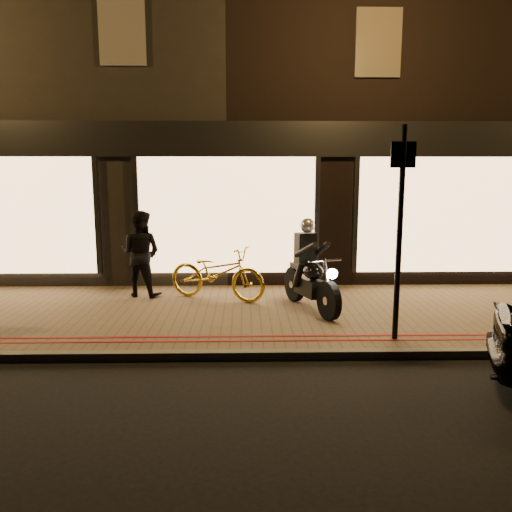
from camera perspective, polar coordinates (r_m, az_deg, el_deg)
The scene contains 9 objects.
ground at distance 6.81m, azimuth -4.40°, elevation -11.88°, with size 90.00×90.00×0.00m, color black.
sidewalk at distance 8.68m, azimuth -3.68°, elevation -6.71°, with size 50.00×4.00×0.12m, color brown.
kerb_stone at distance 6.83m, azimuth -4.39°, elevation -11.26°, with size 50.00×0.14×0.12m, color #59544C.
red_kerb_lines at distance 7.28m, azimuth -4.18°, elevation -9.41°, with size 50.00×0.26×0.01m.
building_row at distance 15.43m, azimuth -2.71°, elevation 16.04°, with size 48.00×10.11×8.50m.
motorcycle at distance 8.69m, azimuth 6.15°, elevation -2.14°, with size 0.84×1.87×1.59m.
sign_post at distance 7.20m, azimuth 16.14°, elevation 3.69°, with size 0.35×0.09×3.00m.
bicycle_gold at distance 9.37m, azimuth -4.48°, elevation -1.94°, with size 0.67×1.93×1.02m, color gold.
person_dark at distance 9.82m, azimuth -13.05°, elevation 0.27°, with size 0.80×0.63×1.65m, color black.
Camera 1 is at (0.38, -6.33, 2.47)m, focal length 35.00 mm.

